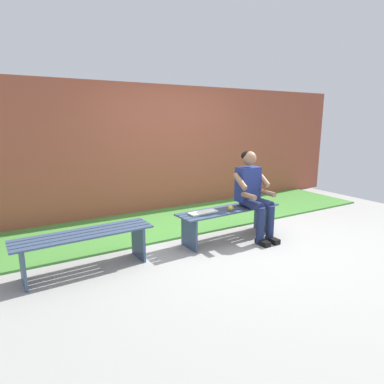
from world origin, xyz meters
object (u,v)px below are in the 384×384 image
Objects in this scene: bench_far at (85,242)px; person_seated at (253,191)px; apple at (231,208)px; book_open at (203,213)px; bench_near at (229,216)px.

person_seated reaches higher than bench_far.
apple is 0.18× the size of book_open.
person_seated is 0.44m from apple.
book_open is at bearing 2.19° from bench_near.
bench_far is at bearing -0.00° from bench_near.
person_seated reaches higher than bench_near.
person_seated reaches higher than book_open.
apple is (0.39, -0.01, -0.20)m from person_seated.
bench_near is at bearing -117.72° from apple.
apple is (0.05, 0.09, 0.15)m from bench_near.
apple reaches higher than book_open.
person_seated is (-2.36, 0.10, 0.35)m from bench_far.
person_seated is 3.00× the size of book_open.
bench_near is 0.50m from person_seated.
person_seated is at bearing 177.56° from bench_far.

